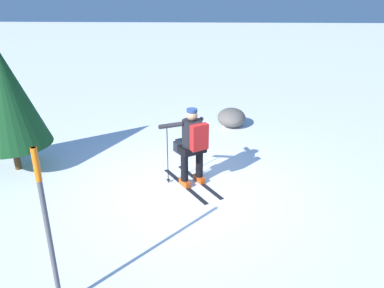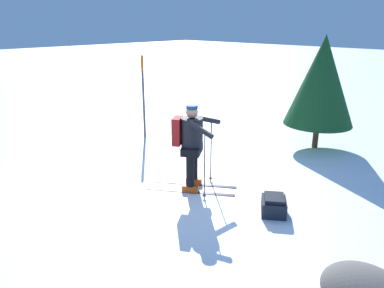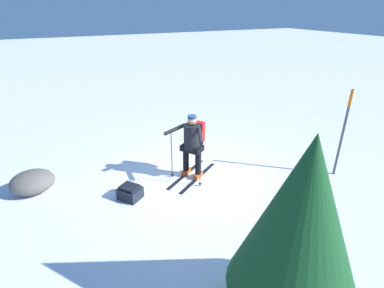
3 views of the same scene
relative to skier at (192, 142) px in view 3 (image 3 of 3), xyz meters
name	(u,v)px [view 3 (image 3 of 3)]	position (x,y,z in m)	size (l,w,h in m)	color
ground_plane	(197,176)	(-0.09, 0.10, -0.94)	(80.00, 80.00, 0.00)	white
skier	(192,142)	(0.00, 0.00, 0.00)	(1.64, 1.32, 1.61)	black
dropped_backpack	(130,192)	(1.67, 0.24, -0.79)	(0.59, 0.61, 0.31)	black
trail_marker	(344,128)	(-3.27, 1.54, 0.33)	(0.07, 0.07, 2.19)	#4C4C51
rock_boulder	(32,182)	(3.58, -0.99, -0.68)	(0.95, 0.81, 0.52)	#5B5651
pine_tree	(302,218)	(0.55, 3.92, 0.73)	(1.65, 1.65, 2.75)	#4C331E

